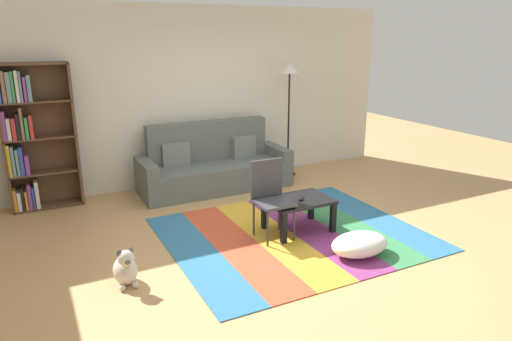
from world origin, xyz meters
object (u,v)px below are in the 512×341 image
at_px(coffee_table, 299,204).
at_px(folding_chair, 270,192).
at_px(bookshelf, 30,137).
at_px(couch, 214,167).
at_px(standing_lamp, 289,83).
at_px(pouf, 360,244).
at_px(tv_remote, 301,198).
at_px(dog, 125,268).

bearing_deg(coffee_table, folding_chair, 175.62).
xyz_separation_m(bookshelf, folding_chair, (2.36, -2.22, -0.44)).
bearing_deg(folding_chair, coffee_table, 43.72).
bearing_deg(bookshelf, couch, -6.64).
bearing_deg(standing_lamp, folding_chair, -125.43).
bearing_deg(bookshelf, pouf, -46.17).
xyz_separation_m(tv_remote, folding_chair, (-0.39, 0.04, 0.12)).
relative_size(dog, folding_chair, 0.44).
height_order(couch, dog, couch).
relative_size(bookshelf, pouf, 2.95).
distance_m(coffee_table, standing_lamp, 2.62).
bearing_deg(standing_lamp, coffee_table, -117.64).
distance_m(pouf, folding_chair, 1.14).
distance_m(bookshelf, coffee_table, 3.59).
xyz_separation_m(couch, pouf, (0.53, -2.81, -0.21)).
distance_m(couch, tv_remote, 2.00).
relative_size(coffee_table, standing_lamp, 0.41).
distance_m(dog, tv_remote, 2.16).
bearing_deg(tv_remote, coffee_table, -166.89).
bearing_deg(dog, folding_chair, 11.27).
bearing_deg(coffee_table, pouf, -74.15).
bearing_deg(dog, coffee_table, 8.58).
bearing_deg(pouf, tv_remote, 104.46).
bearing_deg(standing_lamp, dog, -143.12).
height_order(bookshelf, standing_lamp, bookshelf).
relative_size(pouf, folding_chair, 0.73).
height_order(couch, pouf, couch).
height_order(couch, bookshelf, bookshelf).
xyz_separation_m(pouf, tv_remote, (-0.21, 0.83, 0.29)).
relative_size(bookshelf, folding_chair, 2.14).
relative_size(bookshelf, tv_remote, 12.85).
bearing_deg(pouf, standing_lamp, 73.81).
distance_m(couch, standing_lamp, 1.81).
xyz_separation_m(couch, tv_remote, (0.31, -1.97, 0.08)).
bearing_deg(tv_remote, standing_lamp, 98.04).
height_order(tv_remote, folding_chair, folding_chair).
bearing_deg(coffee_table, bookshelf, 140.49).
distance_m(coffee_table, pouf, 0.90).
bearing_deg(folding_chair, dog, -120.63).
relative_size(couch, pouf, 3.45).
relative_size(coffee_table, folding_chair, 0.84).
relative_size(bookshelf, dog, 4.85).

